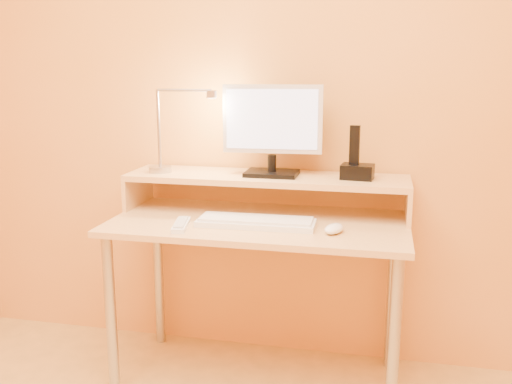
% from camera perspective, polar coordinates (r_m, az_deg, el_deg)
% --- Properties ---
extents(wall_back, '(3.00, 0.04, 2.50)m').
position_cam_1_polar(wall_back, '(2.55, 1.85, 10.60)').
color(wall_back, '#DE964C').
rests_on(wall_back, floor).
extents(desk_leg_fl, '(0.04, 0.04, 0.69)m').
position_cam_1_polar(desk_leg_fl, '(2.40, -14.32, -12.19)').
color(desk_leg_fl, '#AAA9B1').
rests_on(desk_leg_fl, floor).
extents(desk_leg_fr, '(0.04, 0.04, 0.69)m').
position_cam_1_polar(desk_leg_fr, '(2.17, 13.63, -14.89)').
color(desk_leg_fr, '#AAA9B1').
rests_on(desk_leg_fr, floor).
extents(desk_leg_bl, '(0.04, 0.04, 0.69)m').
position_cam_1_polar(desk_leg_bl, '(2.82, -9.73, -8.19)').
color(desk_leg_bl, '#AAA9B1').
rests_on(desk_leg_bl, floor).
extents(desk_leg_br, '(0.04, 0.04, 0.69)m').
position_cam_1_polar(desk_leg_br, '(2.63, 13.48, -9.93)').
color(desk_leg_br, '#AAA9B1').
rests_on(desk_leg_br, floor).
extents(desk_lower, '(1.20, 0.60, 0.02)m').
position_cam_1_polar(desk_lower, '(2.32, 0.28, -3.16)').
color(desk_lower, '#E4B36D').
rests_on(desk_lower, floor).
extents(shelf_riser_left, '(0.02, 0.30, 0.14)m').
position_cam_1_polar(shelf_riser_left, '(2.62, -11.73, 0.20)').
color(shelf_riser_left, '#E4B36D').
rests_on(shelf_riser_left, desk_lower).
extents(shelf_riser_right, '(0.02, 0.30, 0.14)m').
position_cam_1_polar(shelf_riser_right, '(2.40, 15.01, -1.10)').
color(shelf_riser_right, '#E4B36D').
rests_on(shelf_riser_right, desk_lower).
extents(desk_shelf, '(1.20, 0.30, 0.02)m').
position_cam_1_polar(desk_shelf, '(2.43, 1.04, 1.41)').
color(desk_shelf, '#E4B36D').
rests_on(desk_shelf, desk_lower).
extents(monitor_foot, '(0.22, 0.16, 0.02)m').
position_cam_1_polar(monitor_foot, '(2.42, 1.60, 1.89)').
color(monitor_foot, black).
rests_on(monitor_foot, desk_shelf).
extents(monitor_neck, '(0.04, 0.04, 0.07)m').
position_cam_1_polar(monitor_neck, '(2.41, 1.60, 2.92)').
color(monitor_neck, black).
rests_on(monitor_neck, monitor_foot).
extents(monitor_panel, '(0.42, 0.06, 0.28)m').
position_cam_1_polar(monitor_panel, '(2.40, 1.68, 7.32)').
color(monitor_panel, silver).
rests_on(monitor_panel, monitor_neck).
extents(monitor_back, '(0.38, 0.04, 0.24)m').
position_cam_1_polar(monitor_back, '(2.42, 1.78, 7.37)').
color(monitor_back, black).
rests_on(monitor_back, monitor_panel).
extents(monitor_screen, '(0.38, 0.03, 0.25)m').
position_cam_1_polar(monitor_screen, '(2.38, 1.59, 7.29)').
color(monitor_screen, '#C6D0FF').
rests_on(monitor_screen, monitor_panel).
extents(lamp_base, '(0.10, 0.10, 0.02)m').
position_cam_1_polar(lamp_base, '(2.53, -9.57, 2.26)').
color(lamp_base, '#AAA9B1').
rests_on(lamp_base, desk_shelf).
extents(lamp_post, '(0.01, 0.01, 0.33)m').
position_cam_1_polar(lamp_post, '(2.50, -9.71, 6.27)').
color(lamp_post, '#AAA9B1').
rests_on(lamp_post, lamp_base).
extents(lamp_arm, '(0.24, 0.01, 0.01)m').
position_cam_1_polar(lamp_arm, '(2.45, -7.21, 10.09)').
color(lamp_arm, '#AAA9B1').
rests_on(lamp_arm, lamp_post).
extents(lamp_head, '(0.04, 0.04, 0.03)m').
position_cam_1_polar(lamp_head, '(2.41, -4.47, 9.75)').
color(lamp_head, '#AAA9B1').
rests_on(lamp_head, lamp_arm).
extents(lamp_bulb, '(0.03, 0.03, 0.00)m').
position_cam_1_polar(lamp_bulb, '(2.41, -4.47, 9.37)').
color(lamp_bulb, '#FFEAC6').
rests_on(lamp_bulb, lamp_head).
extents(phone_dock, '(0.14, 0.11, 0.06)m').
position_cam_1_polar(phone_dock, '(2.37, 10.12, 2.01)').
color(phone_dock, black).
rests_on(phone_dock, desk_shelf).
extents(phone_handset, '(0.04, 0.03, 0.16)m').
position_cam_1_polar(phone_handset, '(2.36, 9.85, 4.66)').
color(phone_handset, black).
rests_on(phone_handset, phone_dock).
extents(phone_led, '(0.01, 0.00, 0.04)m').
position_cam_1_polar(phone_led, '(2.32, 11.17, 1.74)').
color(phone_led, '#1A20FF').
rests_on(phone_led, phone_dock).
extents(keyboard, '(0.47, 0.16, 0.02)m').
position_cam_1_polar(keyboard, '(2.24, -0.00, -3.12)').
color(keyboard, white).
rests_on(keyboard, desk_lower).
extents(mouse, '(0.09, 0.12, 0.04)m').
position_cam_1_polar(mouse, '(2.15, 7.82, -3.66)').
color(mouse, white).
rests_on(mouse, desk_lower).
extents(remote_control, '(0.09, 0.19, 0.02)m').
position_cam_1_polar(remote_control, '(2.23, -7.52, -3.31)').
color(remote_control, white).
rests_on(remote_control, desk_lower).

